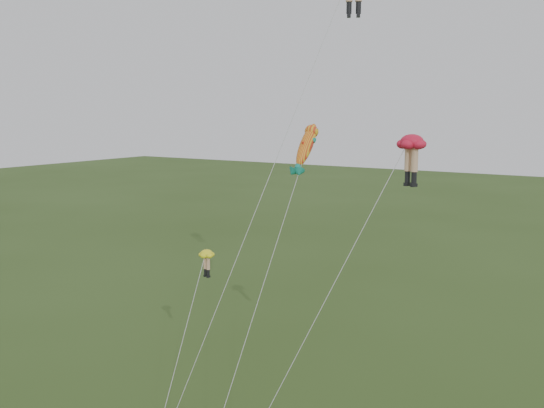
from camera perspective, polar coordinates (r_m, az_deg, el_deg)
The scene contains 3 objects.
legs_kite_red_mid at distance 27.70m, azimuth 12.72°, elevation 4.79°, with size 6.88×7.10×15.86m.
legs_kite_yellow at distance 34.69m, azimuth -6.39°, elevation -5.65°, with size 2.66×7.71×9.06m.
fish_kite at distance 36.77m, azimuth 3.21°, elevation 5.43°, with size 1.64×12.93×16.38m.
Camera 1 is at (18.06, -21.74, 16.81)m, focal length 40.00 mm.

